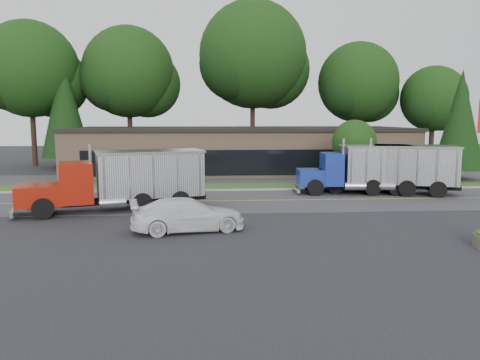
{
  "coord_description": "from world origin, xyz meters",
  "views": [
    {
      "loc": [
        -1.28,
        -20.21,
        5.25
      ],
      "look_at": [
        0.54,
        5.57,
        1.8
      ],
      "focal_mm": 35.0,
      "sensor_mm": 36.0,
      "label": 1
    }
  ],
  "objects_px": {
    "dump_truck_red": "(125,178)",
    "dump_truck_maroon": "(396,168)",
    "dump_truck_blue": "(360,168)",
    "rally_car": "(188,214)"
  },
  "relations": [
    {
      "from": "dump_truck_red",
      "to": "dump_truck_maroon",
      "type": "relative_size",
      "value": 1.09
    },
    {
      "from": "dump_truck_red",
      "to": "dump_truck_maroon",
      "type": "xyz_separation_m",
      "value": [
        17.67,
        4.52,
        -0.0
      ]
    },
    {
      "from": "dump_truck_red",
      "to": "dump_truck_blue",
      "type": "bearing_deg",
      "value": -178.04
    },
    {
      "from": "dump_truck_blue",
      "to": "rally_car",
      "type": "bearing_deg",
      "value": 45.26
    },
    {
      "from": "dump_truck_red",
      "to": "dump_truck_maroon",
      "type": "height_order",
      "value": "same"
    },
    {
      "from": "dump_truck_red",
      "to": "rally_car",
      "type": "xyz_separation_m",
      "value": [
        3.75,
        -5.26,
        -1.05
      ]
    },
    {
      "from": "dump_truck_red",
      "to": "rally_car",
      "type": "distance_m",
      "value": 6.55
    },
    {
      "from": "rally_car",
      "to": "dump_truck_maroon",
      "type": "bearing_deg",
      "value": -66.17
    },
    {
      "from": "dump_truck_blue",
      "to": "rally_car",
      "type": "relative_size",
      "value": 1.5
    },
    {
      "from": "dump_truck_blue",
      "to": "rally_car",
      "type": "height_order",
      "value": "dump_truck_blue"
    }
  ]
}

